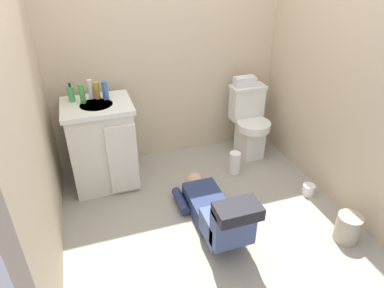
# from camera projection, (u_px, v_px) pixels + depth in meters

# --- Properties ---
(ground_plane) EXTENTS (2.82, 3.02, 0.04)m
(ground_plane) POSITION_uv_depth(u_px,v_px,m) (201.00, 209.00, 3.01)
(ground_plane) COLOR gray
(wall_back) EXTENTS (2.48, 0.08, 2.40)m
(wall_back) POSITION_uv_depth(u_px,v_px,m) (166.00, 42.00, 3.26)
(wall_back) COLOR #C6B392
(wall_back) RESTS_ON ground_plane
(wall_left) EXTENTS (0.08, 2.02, 2.40)m
(wall_left) POSITION_uv_depth(u_px,v_px,m) (19.00, 96.00, 2.07)
(wall_left) COLOR #C6B392
(wall_left) RESTS_ON ground_plane
(wall_right) EXTENTS (0.08, 2.02, 2.40)m
(wall_right) POSITION_uv_depth(u_px,v_px,m) (344.00, 60.00, 2.73)
(wall_right) COLOR #C6B392
(wall_right) RESTS_ON ground_plane
(toilet) EXTENTS (0.36, 0.46, 0.75)m
(toilet) POSITION_uv_depth(u_px,v_px,m) (249.00, 123.00, 3.62)
(toilet) COLOR silver
(toilet) RESTS_ON ground_plane
(vanity_cabinet) EXTENTS (0.60, 0.53, 0.82)m
(vanity_cabinet) POSITION_uv_depth(u_px,v_px,m) (103.00, 144.00, 3.12)
(vanity_cabinet) COLOR beige
(vanity_cabinet) RESTS_ON ground_plane
(faucet) EXTENTS (0.02, 0.02, 0.10)m
(faucet) POSITION_uv_depth(u_px,v_px,m) (94.00, 92.00, 3.02)
(faucet) COLOR silver
(faucet) RESTS_ON vanity_cabinet
(person_plumber) EXTENTS (0.39, 1.06, 0.52)m
(person_plumber) POSITION_uv_depth(u_px,v_px,m) (215.00, 211.00, 2.69)
(person_plumber) COLOR navy
(person_plumber) RESTS_ON ground_plane
(tissue_box) EXTENTS (0.22, 0.11, 0.10)m
(tissue_box) POSITION_uv_depth(u_px,v_px,m) (245.00, 82.00, 3.46)
(tissue_box) COLOR silver
(tissue_box) RESTS_ON toilet
(soap_dispenser) EXTENTS (0.06, 0.06, 0.17)m
(soap_dispenser) POSITION_uv_depth(u_px,v_px,m) (71.00, 94.00, 2.94)
(soap_dispenser) COLOR #47A457
(soap_dispenser) RESTS_ON vanity_cabinet
(bottle_green) EXTENTS (0.05, 0.05, 0.17)m
(bottle_green) POSITION_uv_depth(u_px,v_px,m) (82.00, 94.00, 2.90)
(bottle_green) COLOR #479D49
(bottle_green) RESTS_ON vanity_cabinet
(bottle_white) EXTENTS (0.04, 0.04, 0.17)m
(bottle_white) POSITION_uv_depth(u_px,v_px,m) (90.00, 89.00, 2.98)
(bottle_white) COLOR white
(bottle_white) RESTS_ON vanity_cabinet
(bottle_amber) EXTENTS (0.05, 0.05, 0.15)m
(bottle_amber) POSITION_uv_depth(u_px,v_px,m) (97.00, 90.00, 2.99)
(bottle_amber) COLOR gold
(bottle_amber) RESTS_ON vanity_cabinet
(bottle_blue) EXTENTS (0.05, 0.05, 0.16)m
(bottle_blue) POSITION_uv_depth(u_px,v_px,m) (105.00, 90.00, 2.97)
(bottle_blue) COLOR #3F6AB0
(bottle_blue) RESTS_ON vanity_cabinet
(trash_can) EXTENTS (0.19, 0.19, 0.23)m
(trash_can) POSITION_uv_depth(u_px,v_px,m) (348.00, 228.00, 2.62)
(trash_can) COLOR #A29A83
(trash_can) RESTS_ON ground_plane
(paper_towel_roll) EXTENTS (0.11, 0.11, 0.23)m
(paper_towel_roll) POSITION_uv_depth(u_px,v_px,m) (235.00, 163.00, 3.40)
(paper_towel_roll) COLOR white
(paper_towel_roll) RESTS_ON ground_plane
(toilet_paper_roll) EXTENTS (0.11, 0.11, 0.10)m
(toilet_paper_roll) POSITION_uv_depth(u_px,v_px,m) (309.00, 190.00, 3.13)
(toilet_paper_roll) COLOR white
(toilet_paper_roll) RESTS_ON ground_plane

